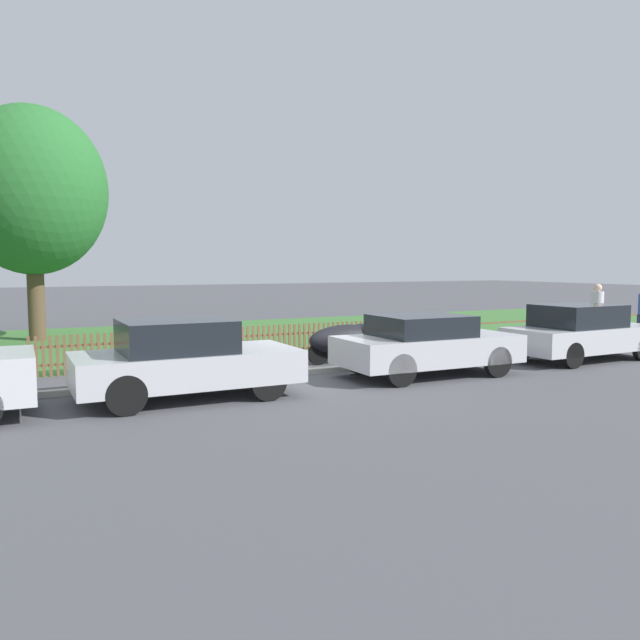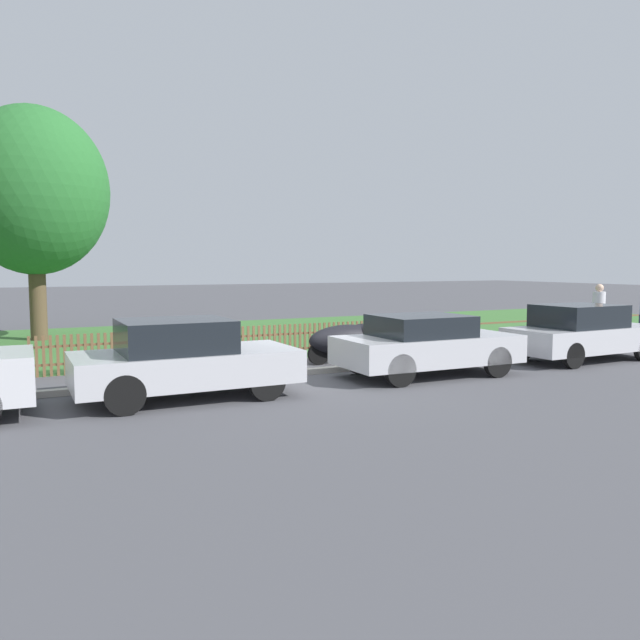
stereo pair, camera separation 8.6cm
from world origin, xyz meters
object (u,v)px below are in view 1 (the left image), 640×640
object	(u,v)px
tree_behind_motorcycle	(32,191)
pedestrian_by_lamp	(597,309)
parked_car_red_compact	(581,332)
parked_car_navy_estate	(426,344)
parked_car_black_saloon	(184,359)
covered_motorcycle	(348,339)

from	to	relation	value
tree_behind_motorcycle	pedestrian_by_lamp	world-z (taller)	tree_behind_motorcycle
parked_car_red_compact	pedestrian_by_lamp	distance (m)	4.06
pedestrian_by_lamp	parked_car_navy_estate	bearing A→B (deg)	-163.34
parked_car_black_saloon	pedestrian_by_lamp	size ratio (longest dim) A/B	2.17
parked_car_black_saloon	parked_car_navy_estate	world-z (taller)	parked_car_black_saloon
pedestrian_by_lamp	parked_car_red_compact	bearing A→B (deg)	-144.95
parked_car_black_saloon	parked_car_red_compact	size ratio (longest dim) A/B	0.95
parked_car_black_saloon	pedestrian_by_lamp	xyz separation A→B (m)	(13.26, 2.28, 0.29)
covered_motorcycle	parked_car_navy_estate	bearing A→B (deg)	-74.18
parked_car_red_compact	tree_behind_motorcycle	distance (m)	16.32
parked_car_red_compact	pedestrian_by_lamp	size ratio (longest dim) A/B	2.29
parked_car_navy_estate	covered_motorcycle	world-z (taller)	parked_car_navy_estate
parked_car_navy_estate	parked_car_red_compact	world-z (taller)	parked_car_red_compact
tree_behind_motorcycle	pedestrian_by_lamp	distance (m)	17.65
pedestrian_by_lamp	covered_motorcycle	bearing A→B (deg)	-179.23
parked_car_black_saloon	parked_car_navy_estate	distance (m)	5.19
parked_car_red_compact	tree_behind_motorcycle	size ratio (longest dim) A/B	0.57
parked_car_navy_estate	tree_behind_motorcycle	distance (m)	13.32
parked_car_red_compact	pedestrian_by_lamp	bearing A→B (deg)	32.75
parked_car_red_compact	parked_car_navy_estate	bearing A→B (deg)	178.68
parked_car_navy_estate	covered_motorcycle	xyz separation A→B (m)	(-0.61, 2.30, -0.10)
parked_car_red_compact	tree_behind_motorcycle	world-z (taller)	tree_behind_motorcycle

